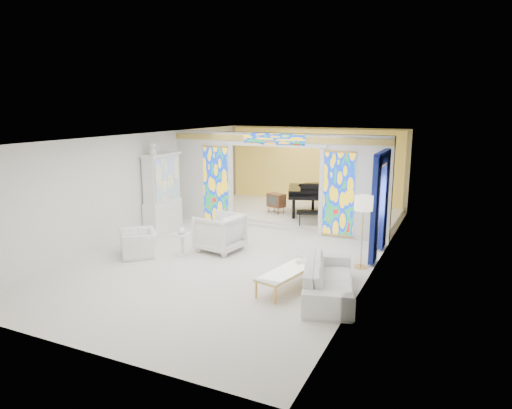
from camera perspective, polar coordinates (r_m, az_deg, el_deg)
The scene contains 24 objects.
floor at distance 12.60m, azimuth -1.15°, elevation -5.28°, with size 12.00×12.00×0.00m, color silver.
ceiling at distance 12.04m, azimuth -1.21°, elevation 8.47°, with size 7.00×12.00×0.02m, color white.
wall_back at distance 17.75m, azimuth 7.36°, elevation 4.71°, with size 7.00×0.02×3.00m, color silver.
wall_front at distance 7.48m, azimuth -21.87°, elevation -6.47°, with size 7.00×0.02×3.00m, color silver.
wall_left at distance 14.10m, azimuth -14.09°, elevation 2.51°, with size 0.02×12.00×3.00m, color silver.
wall_right at distance 11.18m, azimuth 15.17°, elevation -0.01°, with size 0.02×12.00×3.00m, color silver.
partition_wall at distance 14.00m, azimuth 2.40°, elevation 3.44°, with size 7.00×0.22×3.00m.
stained_glass_left at distance 14.85m, azimuth -5.03°, elevation 2.53°, with size 0.90×0.04×2.40m, color gold.
stained_glass_right at distance 13.33m, azimuth 10.31°, elevation 1.27°, with size 0.90×0.04×2.40m, color gold.
stained_glass_transom at distance 13.77m, azimuth 2.28°, elevation 8.18°, with size 2.00×0.04×0.34m, color gold.
alcove_platform at distance 16.23m, azimuth 5.19°, elevation -1.00°, with size 6.80×3.80×0.18m, color silver.
gold_curtain_back at distance 17.64m, azimuth 7.24°, elevation 4.67°, with size 6.70×0.10×2.90m, color #FBD157.
chandelier at distance 15.69m, azimuth 5.94°, elevation 7.63°, with size 0.48×0.48×0.30m, color gold.
blue_drapes at distance 11.85m, azimuth 15.30°, elevation 1.05°, with size 0.14×1.85×2.65m.
china_cabinet at distance 14.44m, azimuth -11.67°, elevation 1.52°, with size 0.56×1.46×2.72m.
armchair_left at distance 12.17m, azimuth -14.45°, elevation -4.71°, with size 1.00×0.87×0.65m, color white.
armchair_right at distance 12.16m, azimuth -4.50°, elevation -3.51°, with size 1.07×1.10×1.00m, color white.
sofa at distance 9.48m, azimuth 9.06°, elevation -9.13°, with size 2.46×0.96×0.72m, color white.
side_table at distance 11.96m, azimuth -9.21°, elevation -4.54°, with size 0.50×0.50×0.56m.
vase at distance 11.88m, azimuth -9.26°, elevation -3.13°, with size 0.21×0.21×0.22m, color white.
coffee_table at distance 9.75m, azimuth 4.21°, elevation -8.27°, with size 0.94×1.92×0.41m.
floor_lamp at distance 10.89m, azimuth 13.30°, elevation -0.27°, with size 0.52×0.52×1.75m.
grand_piano at distance 15.63m, azimuth 7.35°, elevation 1.63°, with size 2.07×3.14×1.13m.
tv_console at distance 15.69m, azimuth 2.54°, elevation 0.53°, with size 0.67×0.56×0.66m.
Camera 1 is at (5.27, -10.80, 3.78)m, focal length 32.00 mm.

